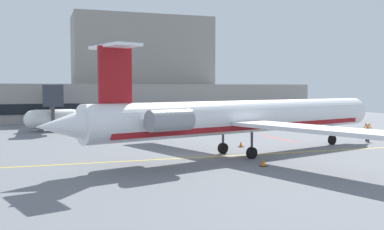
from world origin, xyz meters
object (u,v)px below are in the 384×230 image
Objects in this scene: regional_jet at (245,117)px; belt_loader at (97,124)px; pushback_tractor at (250,119)px; fuel_tank at (53,119)px; marshaller at (368,132)px.

regional_jet is 27.46m from belt_loader.
fuel_tank is (-27.68, 0.67, 0.53)m from pushback_tractor.
belt_loader is at bearing 139.73° from marshaller.
fuel_tank is at bearing 178.60° from pushback_tractor.
regional_jet is 29.37m from pushback_tractor.
pushback_tractor is 1.15× the size of belt_loader.
pushback_tractor is at bearing 0.47° from belt_loader.
belt_loader is 32.86m from marshaller.
fuel_tank is at bearing 144.13° from marshaller.
marshaller is (25.07, -21.24, 0.11)m from belt_loader.
fuel_tank is 37.72m from marshaller.
pushback_tractor is 22.19m from belt_loader.
marshaller is at bearing -35.87° from fuel_tank.
regional_jet is at bearing -61.81° from fuel_tank.
regional_jet is 17.39× the size of marshaller.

